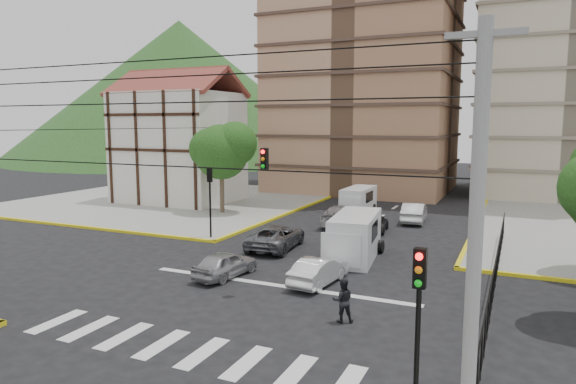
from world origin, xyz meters
The scene contains 21 objects.
ground centered at (0.00, 0.00, 0.00)m, with size 160.00×160.00×0.00m, color black.
sidewalk_nw centered at (-20.00, 20.00, 0.07)m, with size 26.00×26.00×0.15m, color gray.
crosswalk_stripes centered at (0.00, -6.00, 0.01)m, with size 12.00×2.40×0.01m, color silver.
stop_line centered at (0.00, 1.20, 0.01)m, with size 13.00×0.40×0.01m, color silver.
tudor_building centered at (-19.00, 20.00, 5.25)m, with size 10.80×8.05×12.23m.
distant_hill centered at (-55.00, 70.00, 14.00)m, with size 70.00×70.00×28.00m, color #234A18.
park_fence centered at (9.00, 4.50, 0.00)m, with size 0.10×22.50×1.66m, color black, non-canonical shape.
tree_tudor centered at (-11.90, 16.01, 5.22)m, with size 5.39×4.40×7.43m.
traffic_light_se centered at (7.80, -7.80, 3.11)m, with size 0.28×0.22×4.40m.
traffic_light_nw centered at (-7.80, 7.80, 3.11)m, with size 0.28×0.22×4.40m.
traffic_light_hanging centered at (0.00, -2.04, 5.90)m, with size 18.00×9.12×0.92m.
utility_pole_se centered at (9.00, -9.00, 4.77)m, with size 1.40×0.28×9.00m.
van_right_lane centered at (1.81, 6.89, 1.18)m, with size 2.76×5.60×2.42m.
van_left_lane centered at (-2.09, 20.59, 1.02)m, with size 1.98×4.66×2.09m.
car_silver_front_left centered at (-2.82, 1.35, 0.63)m, with size 1.48×3.67×1.25m, color #A4A4A8.
car_white_front_right centered at (1.63, 2.16, 0.62)m, with size 1.32×3.77×1.24m, color white.
car_grey_mid_left centered at (-3.06, 7.42, 0.70)m, with size 2.33×5.05×1.40m, color slate.
car_silver_rear_left centered at (-1.58, 15.51, 0.74)m, with size 2.08×5.12×1.49m, color #ADADB2.
car_darkgrey_mid_right centered at (1.07, 14.35, 0.61)m, with size 1.43×3.57×1.21m, color #262629.
car_white_rear_right centered at (2.77, 18.85, 0.73)m, with size 1.54×4.43×1.46m, color white.
pedestrian_crosswalk centered at (4.04, -1.68, 0.82)m, with size 0.80×0.62×1.64m, color black.
Camera 1 is at (9.68, -19.00, 7.27)m, focal length 32.00 mm.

